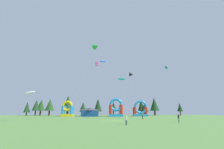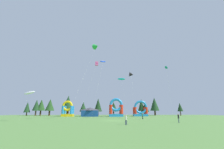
% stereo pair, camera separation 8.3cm
% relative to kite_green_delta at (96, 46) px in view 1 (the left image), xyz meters
% --- Properties ---
extents(ground_plane, '(120.00, 120.00, 0.00)m').
position_rel_kite_green_delta_xyz_m(ground_plane, '(4.83, -4.11, -21.03)').
color(ground_plane, '#5B8C42').
extents(kite_green_delta, '(7.02, 7.45, 21.90)m').
position_rel_kite_green_delta_xyz_m(kite_green_delta, '(0.00, 0.00, 0.00)').
color(kite_green_delta, green).
rests_on(kite_green_delta, ground_plane).
extents(kite_black_delta, '(2.06, 4.60, 18.67)m').
position_rel_kite_green_delta_xyz_m(kite_black_delta, '(13.78, 21.26, -3.42)').
color(kite_black_delta, black).
rests_on(kite_black_delta, ground_plane).
extents(kite_pink_box, '(5.00, 1.23, 16.47)m').
position_rel_kite_green_delta_xyz_m(kite_pink_box, '(0.23, 0.96, -5.12)').
color(kite_pink_box, '#EA599E').
rests_on(kite_pink_box, ground_plane).
extents(kite_teal_parafoil, '(3.13, 4.26, 16.86)m').
position_rel_kite_green_delta_xyz_m(kite_teal_parafoil, '(23.01, 5.83, -4.70)').
color(kite_teal_parafoil, '#0C7F7A').
rests_on(kite_teal_parafoil, ground_plane).
extents(kite_blue_parafoil, '(4.23, 4.00, 19.29)m').
position_rel_kite_green_delta_xyz_m(kite_blue_parafoil, '(1.85, 7.23, -2.35)').
color(kite_blue_parafoil, blue).
rests_on(kite_blue_parafoil, ground_plane).
extents(kite_cyan_parafoil, '(3.44, 1.64, 13.94)m').
position_rel_kite_green_delta_xyz_m(kite_cyan_parafoil, '(8.49, 11.04, -7.59)').
color(kite_cyan_parafoil, '#19B7CC').
rests_on(kite_cyan_parafoil, ground_plane).
extents(kite_white_parafoil, '(3.25, 1.72, 7.14)m').
position_rel_kite_green_delta_xyz_m(kite_white_parafoil, '(-14.91, -5.81, -14.59)').
color(kite_white_parafoil, white).
rests_on(kite_white_parafoil, ground_plane).
extents(person_near_camera, '(0.37, 0.37, 1.71)m').
position_rel_kite_green_delta_xyz_m(person_near_camera, '(13.54, 2.42, -20.01)').
color(person_near_camera, black).
rests_on(person_near_camera, ground_plane).
extents(person_midfield, '(0.40, 0.40, 1.70)m').
position_rel_kite_green_delta_xyz_m(person_midfield, '(17.44, -11.65, -20.02)').
color(person_midfield, navy).
rests_on(person_midfield, ground_plane).
extents(person_left_edge, '(0.33, 0.33, 1.61)m').
position_rel_kite_green_delta_xyz_m(person_left_edge, '(6.63, -15.72, -20.07)').
color(person_left_edge, navy).
rests_on(person_left_edge, ground_plane).
extents(inflatable_orange_dome, '(6.10, 4.10, 6.92)m').
position_rel_kite_green_delta_xyz_m(inflatable_orange_dome, '(18.37, 27.39, -18.58)').
color(inflatable_orange_dome, '#268CD8').
rests_on(inflatable_orange_dome, ground_plane).
extents(inflatable_yellow_castle, '(4.64, 4.14, 6.62)m').
position_rel_kite_green_delta_xyz_m(inflatable_yellow_castle, '(-13.51, 25.24, -18.55)').
color(inflatable_yellow_castle, yellow).
rests_on(inflatable_yellow_castle, ground_plane).
extents(inflatable_red_slide, '(5.83, 4.87, 7.61)m').
position_rel_kite_green_delta_xyz_m(inflatable_red_slide, '(7.18, 23.70, -18.18)').
color(inflatable_red_slide, '#268CD8').
rests_on(inflatable_red_slide, ground_plane).
extents(festival_tent, '(6.94, 4.42, 3.69)m').
position_rel_kite_green_delta_xyz_m(festival_tent, '(-3.91, 24.92, -19.18)').
color(festival_tent, '#19478C').
rests_on(festival_tent, ground_plane).
extents(tree_row_0, '(3.12, 3.12, 7.10)m').
position_rel_kite_green_delta_xyz_m(tree_row_0, '(-38.57, 40.61, -16.72)').
color(tree_row_0, '#4C331E').
rests_on(tree_row_0, ground_plane).
extents(tree_row_1, '(3.75, 3.75, 8.08)m').
position_rel_kite_green_delta_xyz_m(tree_row_1, '(-33.57, 39.77, -15.81)').
color(tree_row_1, '#4C331E').
rests_on(tree_row_1, ground_plane).
extents(tree_row_2, '(4.31, 4.31, 8.27)m').
position_rel_kite_green_delta_xyz_m(tree_row_2, '(-31.66, 41.10, -15.68)').
color(tree_row_2, '#4C331E').
rests_on(tree_row_2, ground_plane).
extents(tree_row_3, '(4.39, 4.39, 8.14)m').
position_rel_kite_green_delta_xyz_m(tree_row_3, '(-25.31, 36.35, -15.78)').
color(tree_row_3, '#4C331E').
rests_on(tree_row_3, ground_plane).
extents(tree_row_4, '(3.62, 3.62, 6.78)m').
position_rel_kite_green_delta_xyz_m(tree_row_4, '(-18.31, 38.49, -16.50)').
color(tree_row_4, '#4C331E').
rests_on(tree_row_4, ground_plane).
extents(tree_row_5, '(5.80, 5.80, 10.01)m').
position_rel_kite_green_delta_xyz_m(tree_row_5, '(-16.77, 37.95, -14.90)').
color(tree_row_5, '#4C331E').
rests_on(tree_row_5, ground_plane).
extents(tree_row_6, '(3.61, 3.61, 6.84)m').
position_rel_kite_green_delta_xyz_m(tree_row_6, '(-8.81, 37.37, -16.67)').
color(tree_row_6, '#4C331E').
rests_on(tree_row_6, ground_plane).
extents(tree_row_7, '(4.11, 4.11, 8.56)m').
position_rel_kite_green_delta_xyz_m(tree_row_7, '(-1.26, 37.18, -15.76)').
color(tree_row_7, '#4C331E').
rests_on(tree_row_7, ground_plane).
extents(tree_row_8, '(3.31, 3.31, 6.74)m').
position_rel_kite_green_delta_xyz_m(tree_row_8, '(6.67, 36.69, -16.42)').
color(tree_row_8, '#4C331E').
rests_on(tree_row_8, ground_plane).
extents(tree_row_9, '(3.64, 3.64, 8.45)m').
position_rel_kite_green_delta_xyz_m(tree_row_9, '(21.42, 38.87, -15.69)').
color(tree_row_9, '#4C331E').
rests_on(tree_row_9, ground_plane).
extents(tree_row_10, '(3.79, 3.79, 6.84)m').
position_rel_kite_green_delta_xyz_m(tree_row_10, '(23.12, 37.78, -16.75)').
color(tree_row_10, '#4C331E').
rests_on(tree_row_10, ground_plane).
extents(tree_row_11, '(4.79, 4.79, 9.50)m').
position_rel_kite_green_delta_xyz_m(tree_row_11, '(29.01, 40.66, -15.10)').
color(tree_row_11, '#4C331E').
rests_on(tree_row_11, ground_plane).
extents(tree_row_12, '(2.78, 2.78, 6.41)m').
position_rel_kite_green_delta_xyz_m(tree_row_12, '(41.03, 36.87, -16.80)').
color(tree_row_12, '#4C331E').
rests_on(tree_row_12, ground_plane).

